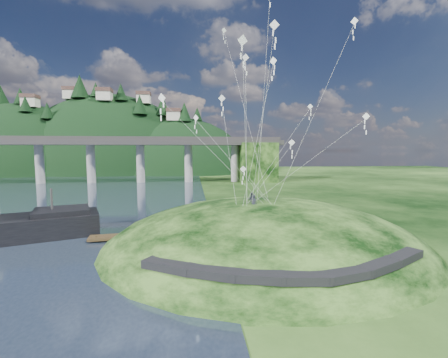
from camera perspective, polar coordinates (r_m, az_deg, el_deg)
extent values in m
plane|color=black|center=(31.33, -6.31, -13.99)|extent=(320.00, 320.00, 0.00)
ellipsoid|color=black|center=(34.61, 7.55, -14.73)|extent=(36.00, 32.00, 13.00)
cube|color=black|center=(23.19, -10.30, -15.82)|extent=(4.32, 3.62, 0.71)
cube|color=black|center=(21.61, -2.31, -17.18)|extent=(4.10, 2.97, 0.61)
cube|color=black|center=(21.09, 6.45, -17.82)|extent=(3.85, 2.37, 0.62)
cube|color=black|center=(21.53, 14.93, -17.60)|extent=(3.62, 1.83, 0.66)
cube|color=black|center=(22.88, 22.08, -16.39)|extent=(3.82, 2.27, 0.68)
cube|color=black|center=(25.07, 27.28, -14.41)|extent=(4.11, 2.97, 0.71)
cube|color=black|center=(27.93, 30.77, -12.49)|extent=(4.26, 3.43, 0.66)
cube|color=#2D2B2B|center=(111.54, -33.02, 5.89)|extent=(160.00, 9.00, 1.60)
cube|color=#2D2B2B|center=(111.58, -33.06, 6.61)|extent=(160.00, 0.40, 1.20)
cube|color=#2D2B2B|center=(115.43, -32.09, 6.59)|extent=(160.00, 0.40, 1.20)
cylinder|color=gray|center=(110.47, -31.69, 2.59)|extent=(2.60, 2.60, 13.00)
cylinder|color=gray|center=(104.71, -24.01, 2.82)|extent=(2.60, 2.60, 13.00)
cylinder|color=gray|center=(101.03, -15.61, 3.01)|extent=(2.60, 2.60, 13.00)
cylinder|color=gray|center=(99.64, -6.77, 3.14)|extent=(2.60, 2.60, 13.00)
cylinder|color=gray|center=(100.65, 2.10, 3.20)|extent=(2.60, 2.60, 13.00)
cube|color=black|center=(101.98, 6.28, 3.20)|extent=(12.00, 11.00, 13.00)
ellipsoid|color=black|center=(169.78, -33.47, -1.70)|extent=(84.00, 60.00, 80.00)
ellipsoid|color=black|center=(161.51, -20.45, -0.75)|extent=(96.00, 68.00, 88.00)
ellipsoid|color=black|center=(149.05, -8.02, -2.50)|extent=(76.00, 56.00, 72.00)
cone|color=black|center=(172.01, -36.79, 12.70)|extent=(6.94, 6.94, 9.13)
cone|color=black|center=(164.89, -34.30, 12.91)|extent=(5.61, 5.61, 7.39)
cone|color=black|center=(154.68, -33.63, 11.82)|extent=(5.08, 5.08, 6.69)
cone|color=black|center=(149.68, -30.62, 11.17)|extent=(5.29, 5.29, 6.96)
cone|color=black|center=(155.34, -25.77, 15.59)|extent=(8.01, 8.01, 10.54)
cone|color=black|center=(152.44, -23.25, 15.38)|extent=(4.97, 4.97, 6.54)
cone|color=black|center=(147.45, -19.05, 15.40)|extent=(5.83, 5.83, 7.67)
cone|color=black|center=(139.97, -15.76, 13.51)|extent=(6.47, 6.47, 8.51)
cone|color=black|center=(145.67, -11.62, 13.53)|extent=(7.13, 7.13, 9.38)
cone|color=black|center=(139.73, -7.57, 12.56)|extent=(6.56, 6.56, 8.63)
cone|color=black|center=(145.24, -5.13, 12.23)|extent=(4.88, 4.88, 6.42)
cube|color=beige|center=(159.39, -32.96, 12.09)|extent=(6.00, 5.00, 4.00)
cube|color=#50362E|center=(159.77, -33.01, 13.05)|extent=(6.40, 5.40, 1.60)
cube|color=beige|center=(159.62, -27.09, 14.06)|extent=(6.00, 5.00, 4.00)
cube|color=#50362E|center=(160.07, -27.13, 15.02)|extent=(6.40, 5.40, 1.60)
cube|color=beige|center=(146.65, -21.80, 14.41)|extent=(6.00, 5.00, 4.00)
cube|color=#50362E|center=(147.12, -21.84, 15.45)|extent=(6.40, 5.40, 1.60)
cube|color=beige|center=(149.15, -15.04, 14.41)|extent=(6.00, 5.00, 4.00)
cube|color=#50362E|center=(149.61, -15.06, 15.43)|extent=(6.40, 5.40, 1.60)
cube|color=beige|center=(140.65, -9.58, 11.67)|extent=(6.00, 5.00, 4.00)
cube|color=#50362E|center=(140.98, -9.60, 12.76)|extent=(6.40, 5.40, 1.60)
cube|color=black|center=(42.26, -28.50, -5.37)|extent=(7.54, 6.93, 0.61)
cylinder|color=#2D2B2B|center=(42.10, -29.97, -3.64)|extent=(0.25, 0.25, 3.07)
cube|color=#342515|center=(37.47, -15.17, -10.26)|extent=(12.22, 3.46, 0.30)
cylinder|color=#342515|center=(38.04, -23.11, -10.61)|extent=(0.26, 0.26, 0.86)
cylinder|color=#342515|center=(37.70, -19.16, -10.62)|extent=(0.26, 0.26, 0.86)
cylinder|color=#342515|center=(37.52, -15.16, -10.58)|extent=(0.26, 0.26, 0.86)
cylinder|color=#342515|center=(37.53, -11.14, -10.49)|extent=(0.26, 0.26, 0.86)
cylinder|color=#342515|center=(37.72, -7.15, -10.35)|extent=(0.26, 0.26, 0.86)
imported|color=#242631|center=(30.83, 5.64, -2.97)|extent=(0.76, 0.56, 1.94)
imported|color=#242631|center=(33.39, 5.30, -2.54)|extent=(0.94, 0.83, 1.62)
cube|color=white|center=(43.03, 0.02, 26.48)|extent=(0.62, 0.31, 0.66)
cube|color=white|center=(42.86, 0.02, 25.88)|extent=(0.08, 0.06, 0.39)
cube|color=white|center=(42.70, 0.02, 25.29)|extent=(0.08, 0.06, 0.39)
cube|color=white|center=(42.54, 0.02, 24.69)|extent=(0.08, 0.06, 0.39)
cube|color=white|center=(30.79, 25.44, 10.72)|extent=(0.46, 0.54, 0.66)
cube|color=white|center=(30.74, 25.41, 9.83)|extent=(0.08, 0.06, 0.39)
cube|color=white|center=(30.71, 25.37, 8.94)|extent=(0.08, 0.06, 0.39)
cube|color=white|center=(30.68, 25.33, 8.05)|extent=(0.08, 0.06, 0.39)
cube|color=white|center=(35.66, 12.76, 6.80)|extent=(0.70, 0.39, 0.76)
cube|color=white|center=(35.65, 12.74, 5.93)|extent=(0.10, 0.04, 0.45)
cube|color=white|center=(35.64, 12.73, 5.05)|extent=(0.10, 0.04, 0.45)
cube|color=white|center=(35.65, 12.71, 4.17)|extent=(0.10, 0.04, 0.45)
cube|color=white|center=(32.42, 9.38, 21.30)|extent=(0.56, 0.64, 0.80)
cube|color=white|center=(32.26, 9.36, 20.32)|extent=(0.10, 0.08, 0.47)
cube|color=white|center=(32.12, 9.35, 19.32)|extent=(0.10, 0.08, 0.47)
cube|color=white|center=(31.98, 9.33, 18.32)|extent=(0.10, 0.08, 0.47)
cube|color=white|center=(35.20, 23.60, 25.84)|extent=(0.57, 0.51, 0.72)
cube|color=white|center=(35.02, 23.57, 25.06)|extent=(0.09, 0.06, 0.42)
cube|color=white|center=(34.85, 23.53, 24.26)|extent=(0.09, 0.06, 0.42)
cube|color=white|center=(34.68, 23.50, 23.46)|extent=(0.09, 0.06, 0.42)
cube|color=white|center=(25.72, 3.56, 24.85)|extent=(0.82, 0.25, 0.81)
cube|color=white|center=(25.53, 3.55, 23.61)|extent=(0.10, 0.07, 0.48)
cube|color=white|center=(25.35, 3.54, 22.34)|extent=(0.10, 0.07, 0.48)
cube|color=white|center=(25.19, 3.53, 21.06)|extent=(0.10, 0.07, 0.48)
cube|color=white|center=(42.08, 16.11, 13.13)|extent=(0.61, 0.45, 0.70)
cube|color=white|center=(42.02, 16.09, 12.44)|extent=(0.09, 0.05, 0.42)
cube|color=white|center=(41.95, 16.07, 11.74)|extent=(0.09, 0.05, 0.42)
cube|color=white|center=(41.90, 16.05, 11.04)|extent=(0.09, 0.05, 0.42)
cube|color=white|center=(35.82, -0.42, 15.12)|extent=(0.83, 0.25, 0.83)
cube|color=white|center=(35.72, -0.41, 14.17)|extent=(0.11, 0.02, 0.49)
cube|color=white|center=(35.64, -0.41, 13.22)|extent=(0.11, 0.02, 0.49)
cube|color=white|center=(35.56, -0.41, 12.27)|extent=(0.11, 0.02, 0.49)
cube|color=white|center=(37.60, -5.39, 11.53)|extent=(0.64, 0.53, 0.79)
cube|color=white|center=(37.55, -5.38, 10.68)|extent=(0.10, 0.07, 0.46)
cube|color=white|center=(37.50, -5.37, 9.83)|extent=(0.10, 0.07, 0.46)
cube|color=white|center=(37.46, -5.36, 8.98)|extent=(0.10, 0.07, 0.46)
cube|color=white|center=(24.05, -11.75, 14.87)|extent=(0.60, 0.44, 0.69)
cube|color=white|center=(23.97, -11.72, 13.67)|extent=(0.09, 0.04, 0.41)
cube|color=white|center=(23.90, -11.70, 12.47)|extent=(0.09, 0.04, 0.41)
cube|color=white|center=(23.84, -11.68, 11.27)|extent=(0.09, 0.04, 0.41)
cube|color=white|center=(32.81, 4.12, 22.10)|extent=(0.73, 0.23, 0.71)
cube|color=white|center=(32.66, 4.12, 21.24)|extent=(0.09, 0.05, 0.42)
cube|color=white|center=(32.53, 4.11, 20.36)|extent=(0.09, 0.05, 0.42)
cube|color=white|center=(32.40, 4.10, 19.49)|extent=(0.09, 0.05, 0.42)
cube|color=white|center=(26.81, 9.58, 26.96)|extent=(0.78, 0.21, 0.78)
cube|color=white|center=(26.61, 9.56, 25.85)|extent=(0.10, 0.02, 0.46)
cube|color=white|center=(26.42, 9.54, 24.72)|extent=(0.10, 0.02, 0.46)
cube|color=white|center=(26.24, 9.52, 23.57)|extent=(0.10, 0.02, 0.46)
cube|color=white|center=(33.75, 8.81, 30.05)|extent=(0.11, 0.04, 0.47)
cube|color=white|center=(41.63, 3.67, 1.90)|extent=(0.88, 0.22, 0.88)
cube|color=white|center=(41.67, 3.66, 1.04)|extent=(0.11, 0.03, 0.51)
cube|color=white|center=(41.73, 3.66, 0.18)|extent=(0.11, 0.03, 0.51)
cube|color=white|center=(41.79, 3.65, -0.67)|extent=(0.11, 0.03, 0.51)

